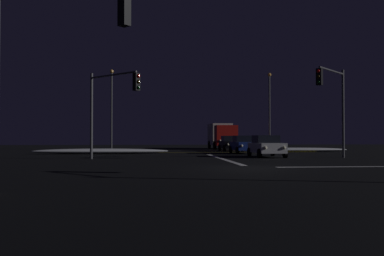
{
  "coord_description": "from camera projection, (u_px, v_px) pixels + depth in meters",
  "views": [
    {
      "loc": [
        -4.61,
        -19.91,
        1.44
      ],
      "look_at": [
        -1.66,
        11.81,
        2.12
      ],
      "focal_mm": 39.92,
      "sensor_mm": 36.0,
      "label": 1
    }
  ],
  "objects": [
    {
      "name": "box_truck",
      "position": [
        221.0,
        135.0,
        51.82
      ],
      "size": [
        2.68,
        8.28,
        3.08
      ],
      "color": "red",
      "rests_on": "ground"
    },
    {
      "name": "sedan_white",
      "position": [
        266.0,
        146.0,
        30.89
      ],
      "size": [
        2.02,
        4.33,
        1.57
      ],
      "color": "silver",
      "rests_on": "ground"
    },
    {
      "name": "centre_line_ns",
      "position": [
        202.0,
        152.0,
        39.93
      ],
      "size": [
        22.0,
        0.15,
        0.01
      ],
      "color": "yellow",
      "rests_on": "ground"
    },
    {
      "name": "streetlamp_left_far",
      "position": [
        112.0,
        103.0,
        49.14
      ],
      "size": [
        0.44,
        0.44,
        9.24
      ],
      "color": "#424247",
      "rests_on": "ground"
    },
    {
      "name": "sedan_blue",
      "position": [
        244.0,
        144.0,
        37.25
      ],
      "size": [
        2.02,
        4.33,
        1.57
      ],
      "color": "navy",
      "rests_on": "ground"
    },
    {
      "name": "snow_bank_left_curb",
      "position": [
        101.0,
        151.0,
        36.37
      ],
      "size": [
        11.55,
        1.5,
        0.46
      ],
      "color": "white",
      "rests_on": "ground"
    },
    {
      "name": "sedan_black",
      "position": [
        230.0,
        143.0,
        43.77
      ],
      "size": [
        2.02,
        4.33,
        1.57
      ],
      "color": "black",
      "rests_on": "ground"
    },
    {
      "name": "traffic_signal_nw",
      "position": [
        111.0,
        98.0,
        26.83
      ],
      "size": [
        3.36,
        3.36,
        5.64
      ],
      "color": "#4C4C51",
      "rests_on": "ground"
    },
    {
      "name": "stop_line_north",
      "position": [
        222.0,
        159.0,
        28.38
      ],
      "size": [
        0.35,
        14.05,
        0.01
      ],
      "color": "white",
      "rests_on": "ground"
    },
    {
      "name": "traffic_signal_ne",
      "position": [
        333.0,
        95.0,
        28.33
      ],
      "size": [
        3.15,
        3.15,
        6.13
      ],
      "color": "#4C4C51",
      "rests_on": "ground"
    },
    {
      "name": "streetlamp_right_far",
      "position": [
        269.0,
        105.0,
        50.86
      ],
      "size": [
        0.44,
        0.44,
        9.11
      ],
      "color": "#424247",
      "rests_on": "ground"
    },
    {
      "name": "ground",
      "position": [
        250.0,
        168.0,
        20.21
      ],
      "size": [
        120.0,
        120.0,
        0.1
      ],
      "primitive_type": "cube",
      "color": "black"
    },
    {
      "name": "snow_bank_right_curb",
      "position": [
        293.0,
        150.0,
        41.36
      ],
      "size": [
        10.86,
        1.5,
        0.41
      ],
      "color": "white",
      "rests_on": "ground"
    },
    {
      "name": "traffic_signal_sw",
      "position": [
        58.0,
        29.0,
        12.33
      ],
      "size": [
        3.37,
        3.37,
        6.61
      ],
      "color": "#4C4C51",
      "rests_on": "ground"
    }
  ]
}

